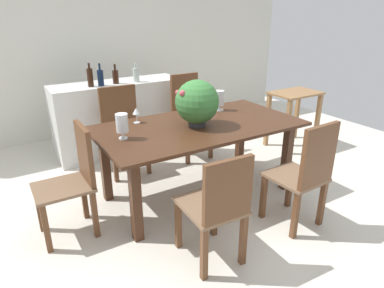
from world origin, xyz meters
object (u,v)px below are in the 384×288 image
(wine_bottle_green, at_px, (100,77))
(flower_centerpiece, at_px, (197,102))
(chair_near_right, at_px, (306,172))
(crystal_vase_center_near, at_px, (122,124))
(chair_head_end, at_px, (74,177))
(side_table, at_px, (294,107))
(chair_near_left, at_px, (218,205))
(dining_table, at_px, (199,134))
(wine_bottle_amber, at_px, (90,77))
(wine_bottle_tall, at_px, (116,76))
(kitchen_counter, at_px, (119,117))
(chair_far_left, at_px, (122,126))
(chair_far_right, at_px, (188,113))
(wine_glass, at_px, (136,112))
(crystal_vase_left, at_px, (219,99))
(wine_bottle_dark, at_px, (136,75))

(wine_bottle_green, bearing_deg, flower_centerpiece, -72.37)
(chair_near_right, height_order, crystal_vase_center_near, crystal_vase_center_near)
(chair_head_end, bearing_deg, side_table, 98.70)
(chair_near_left, xyz_separation_m, crystal_vase_center_near, (-0.32, 0.97, 0.40))
(dining_table, xyz_separation_m, wine_bottle_amber, (-0.62, 1.43, 0.39))
(wine_bottle_tall, bearing_deg, kitchen_counter, 68.81)
(chair_far_left, relative_size, kitchen_counter, 0.60)
(chair_far_right, bearing_deg, wine_glass, -147.98)
(chair_far_right, distance_m, chair_head_end, 1.92)
(dining_table, distance_m, crystal_vase_center_near, 0.81)
(side_table, bearing_deg, chair_near_right, -134.13)
(chair_head_end, xyz_separation_m, wine_bottle_tall, (0.92, 1.45, 0.51))
(dining_table, distance_m, flower_centerpiece, 0.33)
(flower_centerpiece, relative_size, wine_bottle_tall, 1.84)
(crystal_vase_left, xyz_separation_m, wine_bottle_dark, (-0.49, 1.12, 0.13))
(wine_bottle_green, bearing_deg, chair_head_end, -116.83)
(chair_far_right, distance_m, wine_glass, 1.16)
(crystal_vase_center_near, height_order, wine_bottle_green, wine_bottle_green)
(crystal_vase_left, distance_m, wine_bottle_dark, 1.23)
(wine_bottle_tall, xyz_separation_m, side_table, (2.13, -0.99, -0.46))
(crystal_vase_left, height_order, wine_bottle_amber, wine_bottle_amber)
(chair_head_end, bearing_deg, dining_table, 90.12)
(chair_far_right, bearing_deg, chair_head_end, -150.49)
(wine_bottle_amber, bearing_deg, crystal_vase_left, -46.68)
(chair_near_right, bearing_deg, crystal_vase_center_near, -40.76)
(chair_far_right, bearing_deg, wine_bottle_tall, 146.46)
(crystal_vase_left, distance_m, crystal_vase_center_near, 1.25)
(dining_table, distance_m, wine_glass, 0.65)
(wine_bottle_tall, relative_size, wine_bottle_amber, 0.86)
(crystal_vase_center_near, bearing_deg, chair_near_right, -38.37)
(wine_glass, xyz_separation_m, wine_bottle_amber, (-0.12, 1.07, 0.18))
(chair_near_right, height_order, chair_far_left, chair_far_left)
(crystal_vase_center_near, relative_size, wine_glass, 1.47)
(wine_bottle_tall, bearing_deg, flower_centerpiece, -79.82)
(chair_near_right, xyz_separation_m, wine_bottle_dark, (-0.49, 2.38, 0.49))
(wine_bottle_tall, distance_m, wine_bottle_amber, 0.32)
(wine_glass, bearing_deg, wine_bottle_green, 90.17)
(chair_near_right, distance_m, flower_centerpiece, 1.15)
(wine_bottle_dark, bearing_deg, chair_far_right, -43.20)
(side_table, bearing_deg, flower_centerpiece, -165.47)
(chair_far_left, height_order, side_table, chair_far_left)
(chair_near_left, xyz_separation_m, flower_centerpiece, (0.41, 0.93, 0.49))
(chair_near_right, bearing_deg, crystal_vase_left, -92.33)
(chair_far_left, bearing_deg, chair_near_left, -88.99)
(wine_bottle_amber, bearing_deg, chair_near_left, -85.91)
(flower_centerpiece, distance_m, wine_bottle_amber, 1.57)
(crystal_vase_left, relative_size, wine_bottle_tall, 0.92)
(chair_near_left, relative_size, crystal_vase_center_near, 4.05)
(chair_near_left, distance_m, crystal_vase_left, 1.59)
(crystal_vase_left, bearing_deg, chair_near_right, -89.94)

